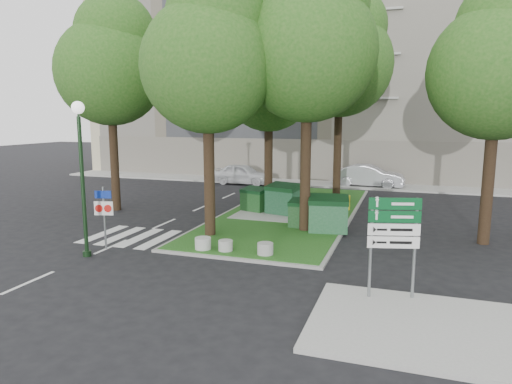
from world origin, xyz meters
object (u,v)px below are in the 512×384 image
at_px(bollard_right, 265,249).
at_px(car_white, 243,174).
at_px(dumpster_b, 284,199).
at_px(tree_street_right, 501,59).
at_px(tree_median_far, 342,54).
at_px(traffic_sign_pole, 104,209).
at_px(litter_bin, 346,202).
at_px(dumpster_d, 328,214).
at_px(bollard_mid, 226,245).
at_px(bollard_left, 203,243).
at_px(tree_median_near_left, 210,53).
at_px(tree_median_mid, 271,76).
at_px(street_lamp, 81,161).
at_px(dumpster_a, 255,199).
at_px(car_silver, 369,176).
at_px(tree_median_near_right, 310,39).
at_px(dumpster_c, 305,214).
at_px(tree_street_left, 112,61).
at_px(directional_sign, 394,232).

xyz_separation_m(bollard_right, car_white, (-6.86, 16.30, 0.43)).
bearing_deg(dumpster_b, tree_street_right, 0.64).
xyz_separation_m(tree_median_far, traffic_sign_pole, (-6.81, -12.34, -6.81)).
distance_m(tree_median_far, litter_bin, 8.31).
bearing_deg(dumpster_b, dumpster_d, -30.64).
distance_m(tree_street_right, bollard_mid, 12.16).
relative_size(tree_street_right, bollard_left, 17.13).
xyz_separation_m(tree_median_near_left, tree_median_mid, (0.50, 6.50, -0.34)).
xyz_separation_m(tree_median_near_left, street_lamp, (-3.17, -3.83, -3.91)).
height_order(dumpster_a, car_silver, car_silver).
distance_m(litter_bin, street_lamp, 13.45).
height_order(tree_street_right, bollard_mid, tree_street_right).
distance_m(tree_median_near_left, dumpster_b, 8.26).
distance_m(tree_median_near_right, tree_median_far, 7.51).
xyz_separation_m(tree_median_far, tree_street_right, (6.80, -7.00, -1.34)).
height_order(tree_street_right, dumpster_c, tree_street_right).
bearing_deg(dumpster_c, tree_median_near_left, -141.45).
distance_m(tree_median_mid, dumpster_b, 6.46).
xyz_separation_m(dumpster_c, car_silver, (1.61, 13.32, 0.08)).
distance_m(dumpster_c, car_white, 13.93).
bearing_deg(dumpster_d, tree_street_right, -4.21).
bearing_deg(tree_street_right, car_silver, 112.81).
bearing_deg(dumpster_c, car_white, 123.29).
height_order(tree_median_far, car_white, tree_median_far).
distance_m(tree_median_near_right, bollard_left, 9.16).
bearing_deg(car_silver, bollard_right, 177.11).
bearing_deg(bollard_right, tree_median_far, 85.90).
relative_size(tree_median_near_right, tree_street_left, 1.04).
distance_m(dumpster_a, directional_sign, 12.05).
relative_size(tree_median_near_left, tree_street_left, 0.96).
xyz_separation_m(tree_median_mid, bollard_left, (0.03, -8.56, -6.65)).
xyz_separation_m(bollard_left, car_white, (-4.51, 16.40, 0.42)).
bearing_deg(dumpster_a, tree_median_near_right, -23.85).
bearing_deg(directional_sign, dumpster_d, 97.88).
bearing_deg(tree_street_left, car_white, 74.44).
xyz_separation_m(tree_median_mid, tree_median_far, (3.20, 3.00, 1.34)).
bearing_deg(tree_median_near_left, tree_median_mid, 85.60).
distance_m(tree_median_near_left, dumpster_d, 8.08).
bearing_deg(tree_median_near_right, directional_sign, -60.48).
distance_m(dumpster_c, directional_sign, 8.13).
relative_size(tree_median_near_left, bollard_mid, 20.22).
xyz_separation_m(car_white, car_silver, (8.89, 1.45, 0.04)).
distance_m(dumpster_a, bollard_left, 7.17).
bearing_deg(car_white, street_lamp, -173.93).
bearing_deg(bollard_left, tree_median_far, 74.65).
xyz_separation_m(dumpster_d, litter_bin, (0.11, 4.79, -0.36)).
distance_m(tree_median_near_left, tree_median_far, 10.24).
xyz_separation_m(bollard_right, directional_sign, (4.34, -2.60, 1.60)).
xyz_separation_m(tree_median_near_left, car_white, (-3.98, 14.34, -6.56)).
height_order(bollard_left, car_silver, car_silver).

